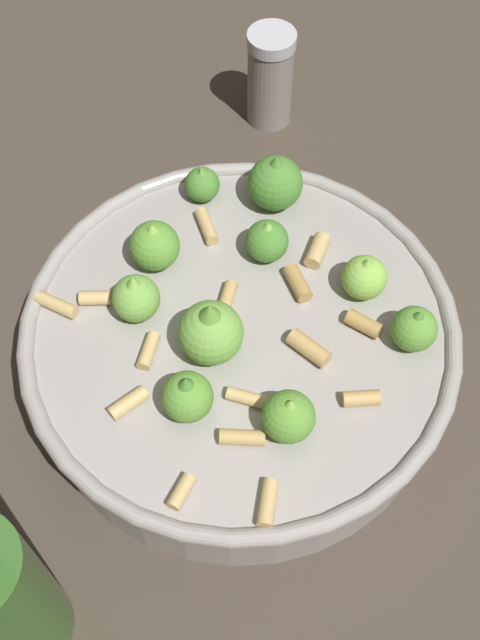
# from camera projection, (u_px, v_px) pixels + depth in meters

# --- Properties ---
(ground_plane) EXTENTS (2.40, 2.40, 0.00)m
(ground_plane) POSITION_uv_depth(u_px,v_px,m) (240.00, 370.00, 0.61)
(ground_plane) COLOR #42382D
(cooking_pan) EXTENTS (0.32, 0.32, 0.12)m
(cooking_pan) POSITION_uv_depth(u_px,v_px,m) (240.00, 342.00, 0.58)
(cooking_pan) COLOR #9E9993
(cooking_pan) RESTS_ON ground
(pepper_shaker) EXTENTS (0.04, 0.04, 0.10)m
(pepper_shaker) POSITION_uv_depth(u_px,v_px,m) (270.00, 77.00, 0.72)
(pepper_shaker) COLOR gray
(pepper_shaker) RESTS_ON ground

